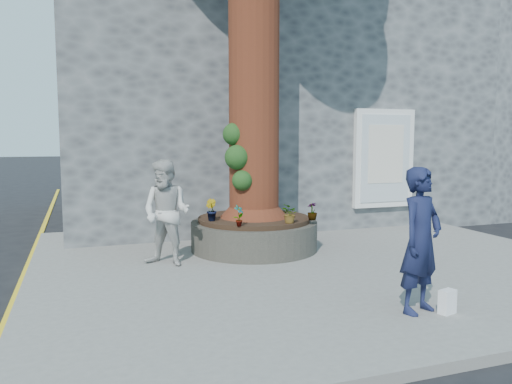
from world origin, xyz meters
name	(u,v)px	position (x,y,z in m)	size (l,w,h in m)	color
ground	(247,291)	(0.00, 0.00, 0.00)	(120.00, 120.00, 0.00)	black
pavement	(312,262)	(1.50, 1.00, 0.06)	(9.00, 8.00, 0.12)	slate
yellow_line	(18,292)	(-3.05, 1.00, 0.00)	(0.10, 30.00, 0.01)	yellow
stone_shop	(250,103)	(2.50, 7.20, 3.16)	(10.30, 8.30, 6.30)	#45474A
neighbour_shop	(472,113)	(10.50, 7.20, 3.00)	(6.00, 8.00, 6.00)	#45474A
planter	(254,233)	(0.80, 2.00, 0.41)	(2.30, 2.30, 0.60)	black
man	(421,240)	(1.52, -1.79, 0.97)	(0.62, 0.41, 1.70)	#141938
woman	(167,213)	(-0.89, 1.38, 0.97)	(0.82, 0.64, 1.69)	beige
shopping_bag	(447,302)	(1.79, -1.95, 0.26)	(0.20, 0.12, 0.28)	white
plant_a	(239,216)	(0.24, 1.15, 0.90)	(0.19, 0.13, 0.35)	gray
plant_b	(211,210)	(-0.05, 1.84, 0.91)	(0.21, 0.20, 0.38)	gray
plant_c	(312,211)	(1.65, 1.33, 0.88)	(0.18, 0.18, 0.31)	gray
plant_d	(290,214)	(1.15, 1.15, 0.88)	(0.30, 0.26, 0.33)	gray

